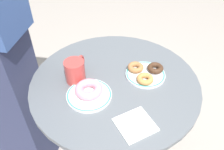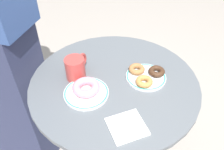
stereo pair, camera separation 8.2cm
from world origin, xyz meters
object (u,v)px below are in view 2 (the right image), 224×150
at_px(donut_old_fashioned, 144,81).
at_px(coffee_mug, 76,68).
at_px(donut_cinnamon, 137,69).
at_px(paper_napkin, 127,126).
at_px(plate_left, 86,93).
at_px(donut_chocolate, 157,71).
at_px(cafe_table, 114,119).
at_px(plate_right, 146,77).
at_px(donut_pink_frosted, 86,87).

bearing_deg(donut_old_fashioned, coffee_mug, 147.89).
relative_size(donut_cinnamon, paper_napkin, 0.56).
height_order(plate_left, donut_chocolate, donut_chocolate).
xyz_separation_m(plate_left, donut_chocolate, (0.30, 0.00, 0.02)).
xyz_separation_m(cafe_table, plate_right, (0.13, -0.03, 0.26)).
distance_m(cafe_table, donut_old_fashioned, 0.30).
bearing_deg(donut_pink_frosted, cafe_table, 10.94).
bearing_deg(plate_left, paper_napkin, -66.68).
relative_size(plate_left, donut_cinnamon, 2.56).
bearing_deg(plate_right, coffee_mug, 157.42).
height_order(donut_pink_frosted, coffee_mug, coffee_mug).
xyz_separation_m(plate_left, plate_right, (0.25, 0.00, -0.00)).
bearing_deg(plate_left, donut_pink_frosted, 68.22).
bearing_deg(donut_old_fashioned, plate_left, 170.81).
relative_size(plate_left, paper_napkin, 1.45).
relative_size(donut_old_fashioned, coffee_mug, 0.64).
height_order(cafe_table, donut_chocolate, donut_chocolate).
distance_m(paper_napkin, coffee_mug, 0.32).
height_order(donut_chocolate, coffee_mug, coffee_mug).
relative_size(paper_napkin, coffee_mug, 1.14).
relative_size(plate_right, donut_chocolate, 2.45).
bearing_deg(donut_pink_frosted, plate_right, -1.49).
bearing_deg(plate_right, donut_old_fashioned, -126.85).
bearing_deg(donut_cinnamon, donut_chocolate, -31.18).
xyz_separation_m(donut_pink_frosted, donut_old_fashioned, (0.22, -0.04, -0.00)).
relative_size(plate_right, donut_pink_frosted, 1.57).
bearing_deg(plate_right, plate_left, -179.71).
bearing_deg(donut_chocolate, plate_left, -179.98).
height_order(plate_left, coffee_mug, coffee_mug).
height_order(donut_old_fashioned, paper_napkin, donut_old_fashioned).
height_order(plate_left, paper_napkin, plate_left).
relative_size(plate_left, donut_pink_frosted, 1.64).
xyz_separation_m(paper_napkin, coffee_mug, (-0.09, 0.31, 0.04)).
xyz_separation_m(donut_old_fashioned, coffee_mug, (-0.23, 0.15, 0.02)).
bearing_deg(donut_pink_frosted, coffee_mug, 96.60).
bearing_deg(plate_right, donut_chocolate, -1.45).
xyz_separation_m(donut_cinnamon, paper_napkin, (-0.15, -0.24, -0.02)).
xyz_separation_m(donut_chocolate, donut_old_fashioned, (-0.08, -0.04, 0.00)).
bearing_deg(paper_napkin, plate_left, 113.32).
height_order(donut_pink_frosted, donut_old_fashioned, donut_pink_frosted).
xyz_separation_m(plate_right, donut_old_fashioned, (-0.03, -0.04, 0.02)).
distance_m(cafe_table, paper_napkin, 0.34).
xyz_separation_m(plate_right, coffee_mug, (-0.26, 0.11, 0.04)).
distance_m(plate_right, donut_chocolate, 0.05).
bearing_deg(donut_pink_frosted, donut_cinnamon, 8.68).
xyz_separation_m(cafe_table, donut_chocolate, (0.17, -0.03, 0.27)).
distance_m(donut_chocolate, donut_old_fashioned, 0.08).
distance_m(donut_pink_frosted, paper_napkin, 0.22).
bearing_deg(donut_cinnamon, cafe_table, -174.06).
distance_m(plate_right, coffee_mug, 0.29).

